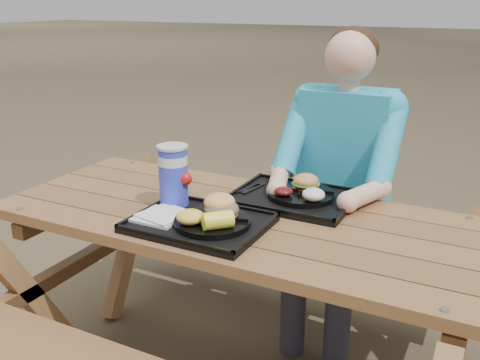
% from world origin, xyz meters
% --- Properties ---
extents(picnic_table, '(1.80, 1.49, 0.75)m').
position_xyz_m(picnic_table, '(0.00, 0.00, 0.38)').
color(picnic_table, '#999999').
rests_on(picnic_table, ground).
extents(tray_near, '(0.45, 0.35, 0.02)m').
position_xyz_m(tray_near, '(-0.07, -0.17, 0.76)').
color(tray_near, black).
rests_on(tray_near, picnic_table).
extents(tray_far, '(0.45, 0.35, 0.02)m').
position_xyz_m(tray_far, '(0.12, 0.21, 0.76)').
color(tray_far, black).
rests_on(tray_far, picnic_table).
extents(plate_near, '(0.26, 0.26, 0.02)m').
position_xyz_m(plate_near, '(-0.02, -0.17, 0.78)').
color(plate_near, black).
rests_on(plate_near, tray_near).
extents(plate_far, '(0.26, 0.26, 0.02)m').
position_xyz_m(plate_far, '(0.15, 0.22, 0.78)').
color(plate_far, black).
rests_on(plate_far, tray_far).
extents(napkin_stack, '(0.16, 0.16, 0.02)m').
position_xyz_m(napkin_stack, '(-0.21, -0.20, 0.78)').
color(napkin_stack, silver).
rests_on(napkin_stack, tray_near).
extents(soda_cup, '(0.11, 0.11, 0.21)m').
position_xyz_m(soda_cup, '(-0.24, -0.07, 0.88)').
color(soda_cup, '#1926BC').
rests_on(soda_cup, tray_near).
extents(condiment_bbq, '(0.05, 0.05, 0.03)m').
position_xyz_m(condiment_bbq, '(-0.07, -0.04, 0.78)').
color(condiment_bbq, '#330F05').
rests_on(condiment_bbq, tray_near).
extents(condiment_mustard, '(0.05, 0.05, 0.03)m').
position_xyz_m(condiment_mustard, '(-0.02, -0.03, 0.78)').
color(condiment_mustard, yellow).
rests_on(condiment_mustard, tray_near).
extents(sandwich, '(0.11, 0.11, 0.12)m').
position_xyz_m(sandwich, '(-0.00, -0.13, 0.85)').
color(sandwich, '#F4A156').
rests_on(sandwich, plate_near).
extents(mac_cheese, '(0.09, 0.09, 0.05)m').
position_xyz_m(mac_cheese, '(-0.06, -0.23, 0.81)').
color(mac_cheese, yellow).
rests_on(mac_cheese, plate_near).
extents(corn_cob, '(0.14, 0.14, 0.06)m').
position_xyz_m(corn_cob, '(0.04, -0.23, 0.82)').
color(corn_cob, '#F9FF35').
rests_on(corn_cob, plate_near).
extents(cutlery_far, '(0.05, 0.14, 0.01)m').
position_xyz_m(cutlery_far, '(-0.05, 0.21, 0.77)').
color(cutlery_far, black).
rests_on(cutlery_far, tray_far).
extents(burger, '(0.10, 0.10, 0.09)m').
position_xyz_m(burger, '(0.16, 0.26, 0.84)').
color(burger, '#D5894B').
rests_on(burger, plate_far).
extents(baked_beans, '(0.07, 0.07, 0.03)m').
position_xyz_m(baked_beans, '(0.11, 0.15, 0.81)').
color(baked_beans, '#541110').
rests_on(baked_beans, plate_far).
extents(potato_salad, '(0.08, 0.08, 0.05)m').
position_xyz_m(potato_salad, '(0.23, 0.15, 0.81)').
color(potato_salad, white).
rests_on(potato_salad, plate_far).
extents(diner, '(0.48, 0.84, 1.28)m').
position_xyz_m(diner, '(0.21, 0.60, 0.64)').
color(diner, '#1A9CB7').
rests_on(diner, ground).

